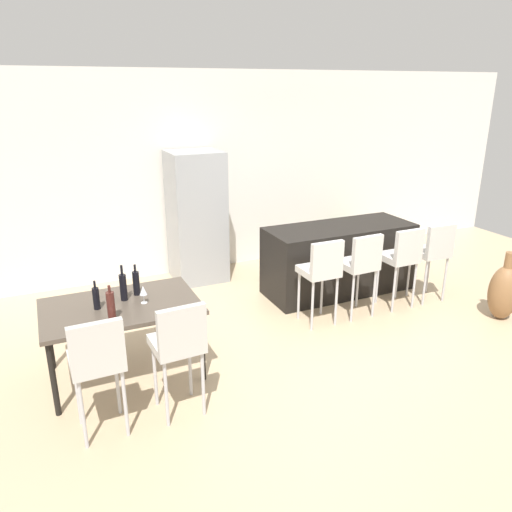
% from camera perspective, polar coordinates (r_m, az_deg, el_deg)
% --- Properties ---
extents(ground_plane, '(10.00, 10.00, 0.00)m').
position_cam_1_polar(ground_plane, '(5.76, 9.05, -8.70)').
color(ground_plane, tan).
extents(back_wall, '(10.00, 0.12, 2.90)m').
position_cam_1_polar(back_wall, '(7.56, -1.57, 9.92)').
color(back_wall, silver).
rests_on(back_wall, ground_plane).
extents(kitchen_island, '(2.00, 0.78, 0.92)m').
position_cam_1_polar(kitchen_island, '(6.71, 9.59, -0.33)').
color(kitchen_island, black).
rests_on(kitchen_island, ground_plane).
extents(bar_chair_left, '(0.40, 0.40, 1.05)m').
position_cam_1_polar(bar_chair_left, '(5.63, 7.63, -1.49)').
color(bar_chair_left, beige).
rests_on(bar_chair_left, ground_plane).
extents(bar_chair_middle, '(0.41, 0.41, 1.05)m').
position_cam_1_polar(bar_chair_middle, '(5.92, 12.08, -0.71)').
color(bar_chair_middle, beige).
rests_on(bar_chair_middle, ground_plane).
extents(bar_chair_right, '(0.41, 0.41, 1.05)m').
position_cam_1_polar(bar_chair_right, '(6.29, 16.63, 0.09)').
color(bar_chair_right, beige).
rests_on(bar_chair_right, ground_plane).
extents(bar_chair_far, '(0.42, 0.42, 1.05)m').
position_cam_1_polar(bar_chair_far, '(6.62, 19.96, 0.67)').
color(bar_chair_far, beige).
rests_on(bar_chair_far, ground_plane).
extents(dining_table, '(1.43, 0.93, 0.74)m').
position_cam_1_polar(dining_table, '(4.79, -15.44, -6.18)').
color(dining_table, '#4C4238').
rests_on(dining_table, ground_plane).
extents(dining_chair_near, '(0.41, 0.41, 1.05)m').
position_cam_1_polar(dining_chair_near, '(4.02, -18.04, -11.29)').
color(dining_chair_near, beige).
rests_on(dining_chair_near, ground_plane).
extents(dining_chair_far, '(0.42, 0.42, 1.05)m').
position_cam_1_polar(dining_chair_far, '(4.11, -8.99, -9.81)').
color(dining_chair_far, beige).
rests_on(dining_chair_far, ground_plane).
extents(wine_bottle_middle, '(0.07, 0.07, 0.35)m').
position_cam_1_polar(wine_bottle_middle, '(4.80, -15.21, -3.47)').
color(wine_bottle_middle, black).
rests_on(wine_bottle_middle, dining_table).
extents(wine_bottle_right, '(0.07, 0.07, 0.31)m').
position_cam_1_polar(wine_bottle_right, '(4.90, -13.79, -3.04)').
color(wine_bottle_right, black).
rests_on(wine_bottle_right, dining_table).
extents(wine_bottle_far, '(0.07, 0.07, 0.32)m').
position_cam_1_polar(wine_bottle_far, '(4.44, -16.54, -5.55)').
color(wine_bottle_far, '#471E19').
rests_on(wine_bottle_far, dining_table).
extents(wine_bottle_left, '(0.06, 0.06, 0.28)m').
position_cam_1_polar(wine_bottle_left, '(4.70, -18.12, -4.67)').
color(wine_bottle_left, black).
rests_on(wine_bottle_left, dining_table).
extents(wine_glass_near, '(0.07, 0.07, 0.17)m').
position_cam_1_polar(wine_glass_near, '(4.70, -13.00, -3.96)').
color(wine_glass_near, silver).
rests_on(wine_glass_near, dining_table).
extents(refrigerator, '(0.72, 0.68, 1.84)m').
position_cam_1_polar(refrigerator, '(6.97, -6.93, 4.52)').
color(refrigerator, '#939699').
rests_on(refrigerator, ground_plane).
extents(floor_vase, '(0.35, 0.35, 0.84)m').
position_cam_1_polar(floor_vase, '(6.57, 26.90, -3.74)').
color(floor_vase, brown).
rests_on(floor_vase, ground_plane).
extents(potted_plant, '(0.43, 0.43, 0.62)m').
position_cam_1_polar(potted_plant, '(8.31, 11.56, 2.73)').
color(potted_plant, '#996B4C').
rests_on(potted_plant, ground_plane).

